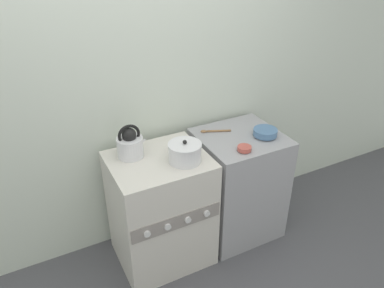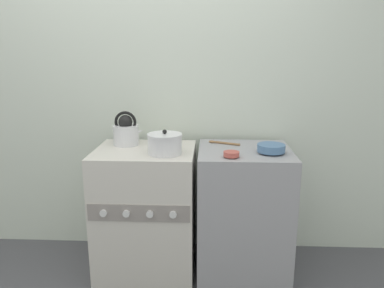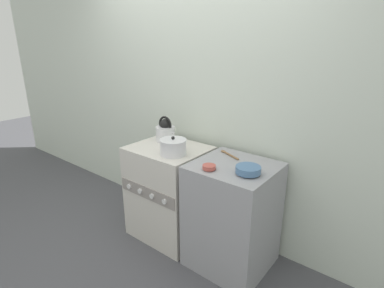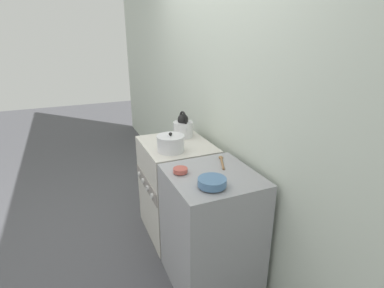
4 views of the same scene
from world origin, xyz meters
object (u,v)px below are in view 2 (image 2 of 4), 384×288
(stove, at_px, (146,210))
(enamel_bowl, at_px, (271,148))
(kettle, at_px, (126,132))
(small_ceramic_bowl, at_px, (231,154))
(cooking_pot, at_px, (165,144))

(stove, xyz_separation_m, enamel_bowl, (0.82, -0.07, 0.47))
(kettle, bearing_deg, enamel_bowl, -11.34)
(enamel_bowl, height_order, small_ceramic_bowl, enamel_bowl)
(cooking_pot, bearing_deg, kettle, 142.94)
(kettle, height_order, small_ceramic_bowl, kettle)
(stove, height_order, enamel_bowl, enamel_bowl)
(kettle, xyz_separation_m, small_ceramic_bowl, (0.71, -0.30, -0.07))
(stove, xyz_separation_m, cooking_pot, (0.15, -0.10, 0.50))
(stove, bearing_deg, enamel_bowl, -4.92)
(kettle, distance_m, enamel_bowl, 0.99)
(stove, relative_size, enamel_bowl, 4.94)
(kettle, distance_m, small_ceramic_bowl, 0.78)
(cooking_pot, xyz_separation_m, enamel_bowl, (0.68, 0.03, -0.03))
(stove, distance_m, enamel_bowl, 0.95)
(enamel_bowl, distance_m, small_ceramic_bowl, 0.28)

